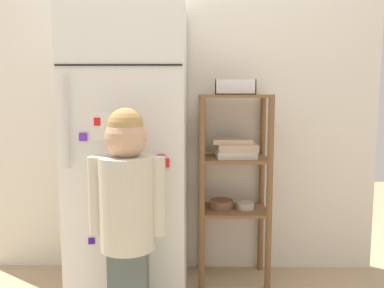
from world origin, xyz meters
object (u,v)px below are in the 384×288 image
pantry_shelf_unit (234,169)px  fruit_bin (235,89)px  refrigerator (131,152)px  child_standing (127,202)px

pantry_shelf_unit → fruit_bin: size_ratio=4.83×
pantry_shelf_unit → refrigerator: bearing=-166.4°
child_standing → pantry_shelf_unit: size_ratio=0.95×
fruit_bin → pantry_shelf_unit: bearing=-106.9°
refrigerator → child_standing: refrigerator is taller
refrigerator → fruit_bin: 0.72m
pantry_shelf_unit → fruit_bin: fruit_bin is taller
child_standing → refrigerator: bearing=97.3°
refrigerator → fruit_bin: bearing=15.3°
child_standing → fruit_bin: (0.54, 0.63, 0.52)m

